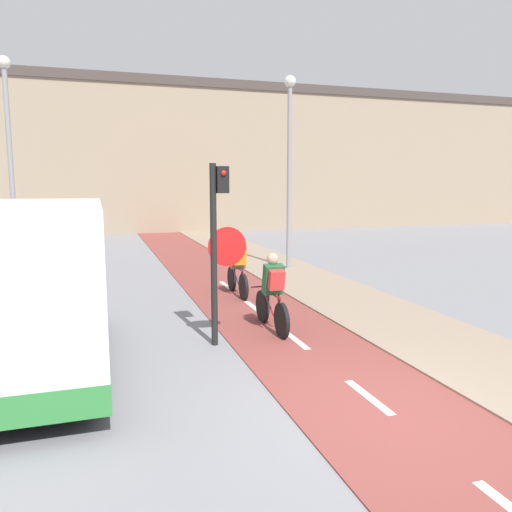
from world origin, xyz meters
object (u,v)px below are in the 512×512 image
object	(u,v)px
cyclist_near	(273,294)
cyclist_far	(238,268)
street_lamp_sidewalk	(289,151)
traffic_light_pole	(218,234)
street_lamp_far	(9,144)
van	(33,290)

from	to	relation	value
cyclist_near	cyclist_far	distance (m)	3.07
street_lamp_sidewalk	cyclist_near	bearing A→B (deg)	-113.83
street_lamp_sidewalk	cyclist_far	world-z (taller)	street_lamp_sidewalk
cyclist_near	traffic_light_pole	bearing A→B (deg)	-157.29
traffic_light_pole	cyclist_near	world-z (taller)	traffic_light_pole
street_lamp_far	cyclist_near	bearing A→B (deg)	-53.94
traffic_light_pole	cyclist_near	size ratio (longest dim) A/B	1.76
traffic_light_pole	street_lamp_far	xyz separation A→B (m)	(-4.23, 7.85, 1.97)
traffic_light_pole	van	distance (m)	2.97
street_lamp_sidewalk	cyclist_near	size ratio (longest dim) A/B	3.46
traffic_light_pole	street_lamp_far	bearing A→B (deg)	118.32
street_lamp_far	cyclist_far	distance (m)	7.71
street_lamp_sidewalk	cyclist_near	world-z (taller)	street_lamp_sidewalk
traffic_light_pole	street_lamp_sidewalk	size ratio (longest dim) A/B	0.51
street_lamp_far	street_lamp_sidewalk	distance (m)	8.22
street_lamp_far	street_lamp_sidewalk	bearing A→B (deg)	-7.43
cyclist_near	cyclist_far	bearing A→B (deg)	86.57
street_lamp_far	van	bearing A→B (deg)	-80.58
cyclist_far	traffic_light_pole	bearing A→B (deg)	-110.50
street_lamp_far	cyclist_near	world-z (taller)	street_lamp_far
street_lamp_far	cyclist_far	bearing A→B (deg)	-37.83
traffic_light_pole	street_lamp_sidewalk	distance (m)	8.05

